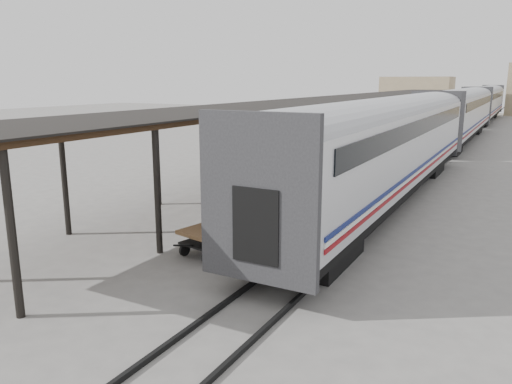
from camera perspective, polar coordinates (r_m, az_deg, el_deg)
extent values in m
plane|color=slate|center=(16.99, -3.08, -5.68)|extent=(160.00, 160.00, 0.00)
cube|color=silver|center=(22.52, 14.78, 5.24)|extent=(3.00, 24.00, 2.90)
cube|color=#28282B|center=(11.49, 0.21, -1.14)|extent=(3.04, 0.22, 3.50)
cube|color=black|center=(22.84, 11.18, 7.79)|extent=(0.04, 22.08, 0.65)
cube|color=black|center=(22.79, 14.54, 1.00)|extent=(2.55, 23.04, 0.50)
cube|color=silver|center=(48.09, 22.41, 8.43)|extent=(3.00, 24.00, 2.90)
cube|color=#28282B|center=(36.31, 20.24, 7.54)|extent=(3.04, 0.22, 3.50)
cube|color=black|center=(48.24, 20.68, 9.65)|extent=(0.04, 22.08, 0.65)
cube|color=black|center=(48.22, 22.24, 6.42)|extent=(2.55, 23.04, 0.50)
cube|color=silver|center=(73.96, 24.74, 9.37)|extent=(3.00, 24.00, 2.90)
cube|color=#28282B|center=(62.11, 23.91, 9.04)|extent=(3.04, 0.22, 3.50)
cube|color=black|center=(74.06, 23.62, 10.18)|extent=(0.04, 22.08, 0.65)
cube|color=black|center=(74.05, 24.62, 8.06)|extent=(2.55, 23.04, 0.50)
cube|color=black|center=(15.09, 2.16, 0.44)|extent=(0.50, 1.70, 2.00)
imported|color=silver|center=(15.12, 2.15, -0.07)|extent=(0.72, 0.89, 1.72)
cube|color=brown|center=(15.31, 0.54, -2.26)|extent=(0.57, 0.25, 0.42)
cube|color=#422B19|center=(39.57, 11.20, 10.46)|extent=(4.60, 64.00, 0.18)
cube|color=black|center=(39.57, 11.21, 10.64)|extent=(4.90, 64.30, 0.06)
cylinder|color=black|center=(40.35, 8.28, 7.76)|extent=(0.20, 0.20, 4.00)
cylinder|color=black|center=(70.20, 17.26, 9.35)|extent=(0.20, 0.20, 4.00)
cylinder|color=black|center=(12.37, -26.14, -4.33)|extent=(0.20, 0.20, 4.00)
cylinder|color=black|center=(39.13, 13.96, 7.37)|extent=(0.20, 0.20, 4.00)
cylinder|color=black|center=(69.50, 20.61, 9.09)|extent=(0.20, 0.20, 4.00)
cube|color=black|center=(48.39, 21.31, 5.51)|extent=(0.10, 150.00, 0.12)
cube|color=black|center=(48.23, 23.00, 5.35)|extent=(0.10, 150.00, 0.12)
cube|color=tan|center=(97.52, 17.89, 10.66)|extent=(12.00, 8.00, 6.00)
cube|color=brown|center=(15.82, -4.44, -4.07)|extent=(1.74, 2.61, 0.12)
cube|color=black|center=(15.92, -4.41, -5.28)|extent=(1.62, 2.49, 0.06)
cylinder|color=black|center=(15.74, -8.16, -6.54)|extent=(0.16, 0.41, 0.40)
cylinder|color=black|center=(15.04, -5.64, -7.40)|extent=(0.16, 0.41, 0.40)
cylinder|color=black|center=(16.97, -3.31, -5.00)|extent=(0.16, 0.41, 0.40)
cylinder|color=black|center=(16.32, -0.78, -5.70)|extent=(0.16, 0.41, 0.40)
cube|color=#353537|center=(16.27, -3.71, -2.96)|extent=(0.74, 0.60, 0.22)
cube|color=brown|center=(16.08, -1.94, -3.14)|extent=(0.70, 0.63, 0.21)
cube|color=black|center=(16.05, -5.06, -3.19)|extent=(0.65, 0.55, 0.22)
cube|color=#48482B|center=(15.72, -3.59, -3.61)|extent=(0.55, 0.46, 0.17)
cube|color=#49351D|center=(16.20, -3.88, -2.23)|extent=(0.69, 0.58, 0.22)
cube|color=brown|center=(15.95, -4.77, -2.44)|extent=(0.52, 0.39, 0.20)
cube|color=#353537|center=(16.09, -3.63, -1.68)|extent=(0.53, 0.42, 0.17)
cube|color=black|center=(15.62, -3.53, -3.06)|extent=(0.50, 0.42, 0.15)
cube|color=maroon|center=(30.52, 7.09, 3.41)|extent=(0.94, 1.43, 0.81)
cube|color=maroon|center=(30.79, 7.30, 4.51)|extent=(0.82, 0.61, 0.32)
cylinder|color=black|center=(30.21, 6.15, 2.70)|extent=(0.14, 0.33, 0.33)
cylinder|color=black|center=(30.01, 7.47, 2.60)|extent=(0.14, 0.33, 0.33)
cylinder|color=black|center=(31.15, 6.69, 2.99)|extent=(0.14, 0.33, 0.33)
cylinder|color=black|center=(30.96, 7.97, 2.89)|extent=(0.14, 0.33, 0.33)
imported|color=navy|center=(14.91, -5.04, -1.33)|extent=(0.55, 0.72, 1.78)
imported|color=black|center=(28.04, 3.91, 3.22)|extent=(0.96, 0.61, 1.53)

